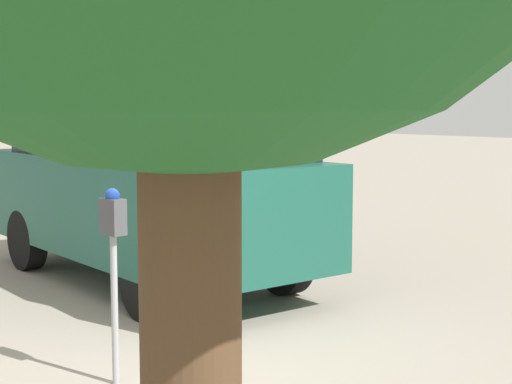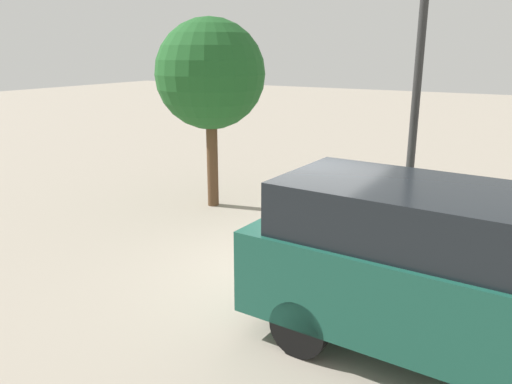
{
  "view_description": "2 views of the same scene",
  "coord_description": "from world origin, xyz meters",
  "views": [
    {
      "loc": [
        -4.96,
        3.54,
        2.03
      ],
      "look_at": [
        -0.39,
        -0.4,
        1.36
      ],
      "focal_mm": 55.0,
      "sensor_mm": 36.0,
      "label": 1
    },
    {
      "loc": [
        3.38,
        -7.0,
        3.62
      ],
      "look_at": [
        -0.54,
        -0.37,
        1.42
      ],
      "focal_mm": 35.0,
      "sensor_mm": 36.0,
      "label": 2
    }
  ],
  "objects": [
    {
      "name": "ground_plane",
      "position": [
        0.0,
        0.0,
        0.0
      ],
      "size": [
        80.0,
        80.0,
        0.0
      ],
      "primitive_type": "plane",
      "color": "gray"
    },
    {
      "name": "parking_meter_near",
      "position": [
        -0.1,
        0.7,
        1.06
      ],
      "size": [
        0.21,
        0.12,
        1.44
      ],
      "rotation": [
        0.0,
        0.0,
        0.06
      ],
      "color": "#9E9EA3",
      "rests_on": "ground"
    },
    {
      "name": "lamp_post",
      "position": [
        1.32,
        1.9,
        1.93
      ],
      "size": [
        0.44,
        0.44,
        6.29
      ],
      "color": "beige",
      "rests_on": "ground"
    },
    {
      "name": "parked_van",
      "position": [
        2.58,
        -1.32,
        1.16
      ],
      "size": [
        4.83,
        2.14,
        2.12
      ],
      "rotation": [
        0.0,
        0.0,
        -0.05
      ],
      "color": "#195142",
      "rests_on": "ground"
    },
    {
      "name": "street_tree",
      "position": [
        -3.38,
        2.4,
        3.07
      ],
      "size": [
        2.48,
        2.48,
        4.34
      ],
      "color": "#513823",
      "rests_on": "ground"
    }
  ]
}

